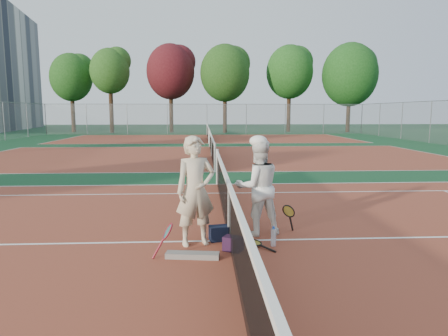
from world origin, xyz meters
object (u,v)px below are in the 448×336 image
object	(u,v)px
racket_red	(168,241)
sports_bag_navy	(219,233)
net_main	(229,213)
racket_spare	(254,244)
player_a	(196,191)
water_bottle	(273,237)
sports_bag_purple	(233,244)
player_b	(258,187)
racket_black_held	(288,219)

from	to	relation	value
racket_red	sports_bag_navy	distance (m)	1.14
net_main	racket_spare	distance (m)	0.68
player_a	racket_spare	size ratio (longest dim) A/B	3.08
player_a	racket_spare	world-z (taller)	player_a
racket_spare	water_bottle	size ratio (longest dim) A/B	2.00
racket_spare	sports_bag_navy	bearing A→B (deg)	19.84
sports_bag_purple	player_b	bearing A→B (deg)	59.81
racket_black_held	sports_bag_purple	xyz separation A→B (m)	(-1.09, -0.87, -0.15)
net_main	player_a	xyz separation A→B (m)	(-0.57, -0.15, 0.41)
sports_bag_navy	sports_bag_purple	world-z (taller)	sports_bag_navy
sports_bag_navy	water_bottle	xyz separation A→B (m)	(0.90, -0.35, 0.02)
sports_bag_navy	racket_black_held	bearing A→B (deg)	14.22
player_b	racket_black_held	world-z (taller)	player_b
racket_spare	sports_bag_purple	world-z (taller)	sports_bag_purple
net_main	player_b	xyz separation A→B (m)	(0.55, 0.39, 0.37)
racket_red	sports_bag_purple	bearing A→B (deg)	0.63
player_b	water_bottle	bearing A→B (deg)	93.31
player_b	racket_red	bearing A→B (deg)	25.48
player_a	sports_bag_purple	world-z (taller)	player_a
player_b	racket_spare	size ratio (longest dim) A/B	2.92
net_main	sports_bag_navy	world-z (taller)	net_main
net_main	player_a	world-z (taller)	player_a
player_b	sports_bag_navy	size ratio (longest dim) A/B	5.34
racket_red	racket_spare	xyz separation A→B (m)	(1.40, 0.46, -0.23)
net_main	racket_red	distance (m)	1.26
sports_bag_navy	sports_bag_purple	xyz separation A→B (m)	(0.20, -0.54, -0.01)
racket_black_held	sports_bag_purple	distance (m)	1.40
sports_bag_navy	player_a	bearing A→B (deg)	-154.65
sports_bag_purple	racket_spare	bearing A→B (deg)	30.61
player_b	racket_black_held	distance (m)	0.83
net_main	water_bottle	bearing A→B (deg)	-23.02
net_main	sports_bag_navy	bearing A→B (deg)	166.31
water_bottle	net_main	bearing A→B (deg)	156.98
player_a	racket_black_held	xyz separation A→B (m)	(1.69, 0.52, -0.65)
player_a	racket_black_held	size ratio (longest dim) A/B	3.38
player_b	racket_spare	xyz separation A→B (m)	(-0.15, -0.67, -0.84)
racket_black_held	water_bottle	size ratio (longest dim) A/B	1.82
player_a	player_b	xyz separation A→B (m)	(1.12, 0.54, -0.05)
player_a	sports_bag_navy	size ratio (longest dim) A/B	5.61
racket_red	water_bottle	xyz separation A→B (m)	(1.72, 0.43, -0.12)
racket_black_held	water_bottle	bearing A→B (deg)	5.55
racket_black_held	water_bottle	xyz separation A→B (m)	(-0.40, -0.68, -0.12)
net_main	racket_red	world-z (taller)	net_main
player_a	net_main	bearing A→B (deg)	-3.16
net_main	racket_red	xyz separation A→B (m)	(-1.00, -0.74, -0.24)
player_a	racket_spare	distance (m)	1.32
net_main	racket_spare	xyz separation A→B (m)	(0.40, -0.28, -0.47)
net_main	racket_spare	size ratio (longest dim) A/B	18.29
net_main	sports_bag_navy	distance (m)	0.42
racket_spare	racket_black_held	bearing A→B (deg)	-88.68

